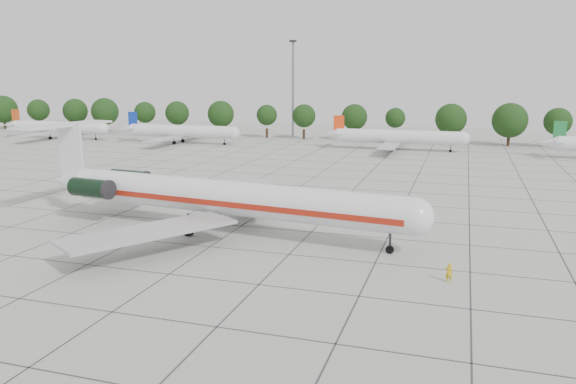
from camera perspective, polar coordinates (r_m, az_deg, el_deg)
name	(u,v)px	position (r m, az deg, el deg)	size (l,w,h in m)	color
ground	(311,232)	(59.55, 2.39, -4.08)	(260.00, 260.00, 0.00)	#ACADA5
apron_joints	(341,202)	(73.70, 5.42, -1.02)	(170.00, 170.00, 0.02)	#383838
main_airliner	(208,195)	(60.01, -8.15, -0.33)	(45.71, 35.76, 10.74)	silver
ground_crew	(449,273)	(47.07, 16.03, -7.87)	(0.58, 0.38, 1.60)	gold
bg_airliner_a	(58,128)	(158.88, -22.34, 6.07)	(28.24, 27.20, 7.40)	silver
bg_airliner_b	(181,131)	(139.24, -10.82, 6.06)	(28.24, 27.20, 7.40)	silver
bg_airliner_c	(397,137)	(126.53, 11.06, 5.50)	(28.24, 27.20, 7.40)	silver
tree_line	(354,117)	(143.20, 6.77, 7.57)	(249.86, 8.44, 10.22)	#332114
floodlight_mast	(293,83)	(154.02, 0.51, 11.03)	(1.60, 1.60, 25.45)	slate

